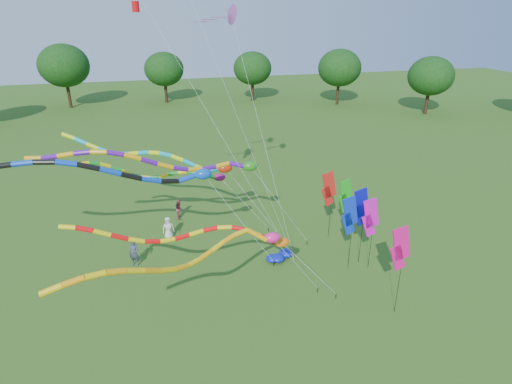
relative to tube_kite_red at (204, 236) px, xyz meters
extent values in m
plane|color=#2D5B18|center=(3.30, -0.97, -4.45)|extent=(160.00, 160.00, 0.00)
cylinder|color=#382314|center=(37.66, 37.02, -2.96)|extent=(0.50, 0.50, 2.97)
ellipsoid|color=#11380F|center=(37.66, 37.02, 0.91)|extent=(6.26, 6.26, 5.32)
cylinder|color=#382314|center=(27.81, 46.87, -2.77)|extent=(0.50, 0.50, 3.35)
ellipsoid|color=#11380F|center=(27.81, 46.87, 1.60)|extent=(7.06, 7.06, 6.01)
cylinder|color=#382314|center=(14.34, 50.38, -2.77)|extent=(0.50, 0.50, 3.35)
ellipsoid|color=#11380F|center=(14.34, 50.38, 1.60)|extent=(7.07, 7.07, 6.01)
cylinder|color=#382314|center=(0.42, 56.57, -2.69)|extent=(0.50, 0.50, 3.52)
ellipsoid|color=#11380F|center=(0.42, 56.57, 1.91)|extent=(7.43, 7.43, 6.31)
cylinder|color=#382314|center=(-14.37, 53.85, -3.15)|extent=(0.50, 0.50, 2.59)
ellipsoid|color=#11380F|center=(-14.37, 53.85, 0.23)|extent=(5.47, 5.47, 4.65)
cylinder|color=black|center=(6.96, -0.71, -4.30)|extent=(0.05, 0.05, 0.30)
cylinder|color=silver|center=(5.40, -0.56, -2.40)|extent=(0.02, 0.02, 4.73)
ellipsoid|color=orange|center=(3.84, -0.41, -0.63)|extent=(0.79, 0.51, 0.51)
cylinder|color=#F40D0D|center=(3.15, -0.25, -0.44)|extent=(0.23, 0.23, 0.82)
cylinder|color=yellow|center=(2.46, 0.00, -0.11)|extent=(0.23, 0.23, 0.78)
cylinder|color=#F40D0D|center=(1.77, 0.21, 0.10)|extent=(0.23, 0.23, 0.73)
cylinder|color=yellow|center=(1.07, 0.37, 0.18)|extent=(0.23, 0.23, 0.71)
cylinder|color=#F40D0D|center=(0.37, 0.46, 0.12)|extent=(0.23, 0.23, 0.72)
cylinder|color=yellow|center=(-0.34, 0.48, -0.01)|extent=(0.23, 0.23, 0.73)
cylinder|color=#F40D0D|center=(-1.06, 0.44, -0.13)|extent=(0.23, 0.23, 0.73)
cylinder|color=yellow|center=(-1.78, 0.35, -0.16)|extent=(0.23, 0.23, 0.73)
cylinder|color=#F40D0D|center=(-2.50, 0.24, -0.07)|extent=(0.23, 0.23, 0.75)
cylinder|color=yellow|center=(-3.22, 0.11, 0.17)|extent=(0.23, 0.23, 0.79)
cylinder|color=#F40D0D|center=(-3.95, 0.00, 0.50)|extent=(0.23, 0.23, 0.81)
cylinder|color=yellow|center=(-4.66, -0.06, 0.85)|extent=(0.23, 0.23, 0.79)
cylinder|color=#F40D0D|center=(-5.38, -0.07, 1.14)|extent=(0.23, 0.23, 0.75)
cylinder|color=yellow|center=(-6.08, -0.01, 1.30)|extent=(0.23, 0.23, 0.72)
cylinder|color=black|center=(6.19, 0.04, -4.30)|extent=(0.05, 0.05, 0.30)
cylinder|color=silver|center=(4.62, -0.67, -1.94)|extent=(0.02, 0.02, 5.63)
ellipsoid|color=#FD1C7F|center=(3.04, -1.38, 0.28)|extent=(0.80, 0.51, 0.51)
cylinder|color=orange|center=(2.30, -1.42, 0.56)|extent=(0.23, 0.23, 1.02)
cylinder|color=yellow|center=(1.56, -1.46, 0.81)|extent=(0.23, 0.23, 0.69)
cylinder|color=orange|center=(0.93, -1.75, 0.74)|extent=(0.23, 0.23, 0.70)
cylinder|color=yellow|center=(0.33, -2.10, 0.60)|extent=(0.23, 0.23, 0.71)
cylinder|color=orange|center=(-0.24, -2.51, 0.50)|extent=(0.23, 0.23, 0.71)
cylinder|color=yellow|center=(-0.80, -2.95, 0.49)|extent=(0.23, 0.23, 0.72)
cylinder|color=orange|center=(-1.35, -3.41, 0.62)|extent=(0.23, 0.23, 0.75)
cylinder|color=yellow|center=(-1.91, -3.86, 0.88)|extent=(0.23, 0.23, 0.78)
cylinder|color=orange|center=(-2.47, -4.29, 1.23)|extent=(0.23, 0.23, 0.79)
cylinder|color=yellow|center=(-3.06, -4.67, 1.57)|extent=(0.23, 0.23, 0.77)
cylinder|color=orange|center=(-3.67, -4.99, 1.84)|extent=(0.23, 0.23, 0.72)
cylinder|color=yellow|center=(-4.31, -5.25, 1.97)|extent=(0.23, 0.23, 0.70)
cylinder|color=orange|center=(-4.98, -5.45, 1.96)|extent=(0.23, 0.23, 0.71)
cylinder|color=yellow|center=(-5.67, -5.60, 1.85)|extent=(0.23, 0.23, 0.73)
cylinder|color=black|center=(7.40, 5.14, -4.30)|extent=(0.05, 0.05, 0.30)
cylinder|color=silver|center=(5.45, 5.13, -1.31)|extent=(0.02, 0.02, 6.92)
ellipsoid|color=#268117|center=(3.50, 5.12, 1.55)|extent=(0.94, 0.60, 0.60)
cylinder|color=#550E9C|center=(2.72, 5.34, 1.61)|extent=(0.27, 0.27, 0.97)
cylinder|color=#E2A00B|center=(1.88, 5.50, 1.62)|extent=(0.27, 0.27, 0.86)
cylinder|color=#550E9C|center=(1.03, 5.34, 1.56)|extent=(0.27, 0.27, 0.86)
cylinder|color=#E2A00B|center=(0.19, 5.14, 1.61)|extent=(0.27, 0.27, 0.88)
cylinder|color=#550E9C|center=(-0.65, 4.95, 1.81)|extent=(0.27, 0.27, 0.91)
cylinder|color=#E2A00B|center=(-1.50, 4.77, 2.12)|extent=(0.27, 0.27, 0.93)
cylinder|color=#550E9C|center=(-2.34, 4.63, 2.50)|extent=(0.27, 0.27, 0.94)
cylinder|color=#E2A00B|center=(-3.19, 4.55, 2.86)|extent=(0.27, 0.27, 0.91)
cylinder|color=#550E9C|center=(-4.03, 4.54, 3.12)|extent=(0.27, 0.27, 0.87)
cylinder|color=#E2A00B|center=(-4.88, 4.59, 3.25)|extent=(0.27, 0.27, 0.85)
cylinder|color=#550E9C|center=(-5.72, 4.71, 3.24)|extent=(0.27, 0.27, 0.86)
cylinder|color=#E2A00B|center=(-6.57, 4.87, 3.14)|extent=(0.27, 0.27, 0.88)
cylinder|color=#550E9C|center=(-7.42, 5.05, 3.02)|extent=(0.27, 0.27, 0.87)
cylinder|color=#E2A00B|center=(-8.26, 5.24, 2.96)|extent=(0.27, 0.27, 0.86)
cylinder|color=black|center=(4.51, 3.18, -4.30)|extent=(0.05, 0.05, 0.30)
cylinder|color=silver|center=(2.47, 3.10, -1.04)|extent=(0.02, 0.02, 7.48)
ellipsoid|color=#0D49B8|center=(0.43, 3.02, 2.10)|extent=(0.93, 0.60, 0.60)
cylinder|color=#0B3BBB|center=(-0.40, 3.01, 1.96)|extent=(0.27, 0.27, 0.99)
cylinder|color=black|center=(-1.35, 2.90, 1.91)|extent=(0.27, 0.27, 0.99)
cylinder|color=#0B3BBB|center=(-2.29, 2.68, 2.15)|extent=(0.27, 0.27, 1.02)
cylinder|color=black|center=(-3.24, 2.49, 2.51)|extent=(0.27, 0.27, 1.04)
cylinder|color=#0B3BBB|center=(-4.19, 2.34, 2.91)|extent=(0.27, 0.27, 1.04)
cylinder|color=black|center=(-5.14, 2.26, 3.28)|extent=(0.27, 0.27, 1.01)
cylinder|color=#0B3BBB|center=(-6.09, 2.25, 3.54)|extent=(0.27, 0.27, 0.97)
cylinder|color=black|center=(-7.04, 2.31, 3.66)|extent=(0.27, 0.27, 0.96)
cylinder|color=#0B3BBB|center=(-8.00, 2.42, 3.64)|extent=(0.27, 0.27, 0.97)
cylinder|color=black|center=(-8.96, 2.56, 3.55)|extent=(0.27, 0.27, 0.98)
cylinder|color=black|center=(5.78, 6.75, -4.30)|extent=(0.05, 0.05, 0.30)
cylinder|color=silver|center=(4.09, 7.29, -1.82)|extent=(0.02, 0.02, 5.88)
ellipsoid|color=red|center=(2.41, 7.84, 0.53)|extent=(0.97, 0.63, 0.63)
cylinder|color=#0BA8C3|center=(1.65, 7.87, 0.48)|extent=(0.28, 0.28, 0.86)
cylinder|color=#D3E50C|center=(0.85, 7.87, 0.63)|extent=(0.28, 0.28, 0.86)
cylinder|color=#0BA8C3|center=(0.10, 8.03, 1.01)|extent=(0.28, 0.28, 0.85)
cylinder|color=#D3E50C|center=(-0.62, 8.26, 1.33)|extent=(0.28, 0.28, 0.81)
cylinder|color=#0BA8C3|center=(-1.33, 8.55, 1.53)|extent=(0.28, 0.28, 0.78)
cylinder|color=#D3E50C|center=(-2.01, 8.91, 1.59)|extent=(0.28, 0.28, 0.78)
cylinder|color=#0BA8C3|center=(-2.69, 9.30, 1.52)|extent=(0.28, 0.28, 0.79)
cylinder|color=#D3E50C|center=(-3.35, 9.71, 1.39)|extent=(0.28, 0.28, 0.80)
cylinder|color=#0BA8C3|center=(-4.01, 10.13, 1.29)|extent=(0.28, 0.28, 0.79)
cylinder|color=#D3E50C|center=(-4.69, 10.52, 1.27)|extent=(0.28, 0.28, 0.78)
cylinder|color=#0BA8C3|center=(-5.37, 10.87, 1.40)|extent=(0.28, 0.28, 0.79)
cylinder|color=#D3E50C|center=(-6.08, 11.16, 1.65)|extent=(0.28, 0.28, 0.82)
cylinder|color=#0BA8C3|center=(-6.81, 11.39, 1.99)|extent=(0.28, 0.28, 0.85)
cylinder|color=#D3E50C|center=(-7.55, 11.55, 2.34)|extent=(0.28, 0.28, 0.84)
cylinder|color=black|center=(5.34, 7.52, -4.30)|extent=(0.05, 0.05, 0.30)
cylinder|color=silver|center=(3.65, 7.53, -2.07)|extent=(0.02, 0.02, 5.38)
ellipsoid|color=#9C0E6A|center=(1.97, 7.53, 0.03)|extent=(0.78, 0.50, 0.50)
cylinder|color=#139123|center=(1.33, 7.26, 0.24)|extent=(0.23, 0.23, 0.90)
cylinder|color=yellow|center=(0.75, 7.02, 0.56)|extent=(0.23, 0.23, 0.62)
cylinder|color=#139123|center=(0.17, 7.11, 0.70)|extent=(0.23, 0.23, 0.60)
cylinder|color=yellow|center=(-0.41, 7.26, 0.70)|extent=(0.23, 0.23, 0.61)
cylinder|color=#139123|center=(-0.99, 7.44, 0.59)|extent=(0.23, 0.23, 0.63)
cylinder|color=yellow|center=(-1.57, 7.64, 0.44)|extent=(0.23, 0.23, 0.63)
cylinder|color=#139123|center=(-2.15, 7.82, 0.32)|extent=(0.23, 0.23, 0.61)
cylinder|color=yellow|center=(-2.73, 7.97, 0.31)|extent=(0.23, 0.23, 0.60)
cylinder|color=#139123|center=(-3.31, 8.06, 0.45)|extent=(0.23, 0.23, 0.62)
cylinder|color=yellow|center=(-3.89, 8.08, 0.70)|extent=(0.23, 0.23, 0.66)
cylinder|color=#139123|center=(-4.47, 8.04, 1.03)|extent=(0.23, 0.23, 0.68)
cylinder|color=yellow|center=(-5.05, 7.93, 1.35)|extent=(0.23, 0.23, 0.66)
cylinder|color=#139123|center=(-5.63, 7.77, 1.58)|extent=(0.23, 0.23, 0.63)
cylinder|color=yellow|center=(-6.21, 7.59, 1.67)|extent=(0.23, 0.23, 0.61)
cylinder|color=black|center=(5.80, 3.03, -4.30)|extent=(0.04, 0.04, 0.30)
cylinder|color=silver|center=(1.74, 3.92, 3.64)|extent=(0.01, 0.01, 17.65)
cylinder|color=red|center=(-2.21, 4.80, 10.33)|extent=(0.36, 0.36, 0.50)
cylinder|color=black|center=(5.80, 3.03, -4.30)|extent=(0.04, 0.04, 0.30)
cylinder|color=silver|center=(1.70, 2.06, 6.54)|extent=(0.01, 0.01, 22.97)
cylinder|color=black|center=(5.80, 3.03, -4.30)|extent=(0.04, 0.04, 0.30)
cylinder|color=silver|center=(4.42, 5.53, 2.88)|extent=(0.01, 0.01, 15.16)
cone|color=purple|center=(3.05, 8.02, 9.91)|extent=(1.31, 1.38, 1.27)
cube|color=purple|center=(2.35, 8.02, 9.76)|extent=(0.90, 0.12, 0.04)
cube|color=purple|center=(1.80, 8.02, 9.64)|extent=(0.90, 0.12, 0.04)
cube|color=purple|center=(1.25, 8.02, 9.52)|extent=(0.90, 0.12, 0.04)
cylinder|color=black|center=(8.88, 1.87, -2.18)|extent=(0.02, 0.02, 4.54)
cube|color=#0E2EC4|center=(8.67, 1.85, -0.51)|extent=(1.16, 0.21, 1.93)
cube|color=#0E2EC4|center=(8.59, 1.84, -1.31)|extent=(1.01, 0.19, 1.51)
cylinder|color=black|center=(9.50, -2.51, -2.05)|extent=(0.02, 0.02, 4.79)
cube|color=#EF0D79|center=(9.28, -2.51, -0.25)|extent=(1.16, 0.10, 1.93)
cube|color=#EF0D79|center=(9.20, -2.51, -1.05)|extent=(1.01, 0.09, 1.51)
cylinder|color=black|center=(10.11, 1.64, -2.26)|extent=(0.02, 0.02, 4.37)
cube|color=#E60CBE|center=(9.89, 1.64, -0.68)|extent=(1.16, 0.09, 1.93)
cube|color=#E60CBE|center=(9.81, 1.64, -1.48)|extent=(1.01, 0.09, 1.51)
cylinder|color=black|center=(9.20, 5.79, -2.16)|extent=(0.02, 0.02, 4.57)
cube|color=red|center=(8.99, 5.76, -0.48)|extent=(1.16, 0.23, 1.93)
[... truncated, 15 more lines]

